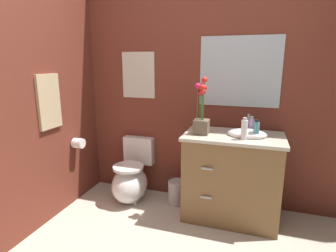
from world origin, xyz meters
TOP-DOWN VIEW (x-y plane):
  - wall_back at (0.20, 1.46)m, footprint 4.26×0.05m
  - wall_left at (-1.39, 0.43)m, footprint 0.05×4.02m
  - toilet at (-0.77, 1.16)m, footprint 0.38×0.59m
  - vanity_cabinet at (0.34, 1.14)m, footprint 0.94×0.56m
  - flower_vase at (0.03, 1.08)m, footprint 0.14×0.14m
  - soap_bottle at (0.54, 1.07)m, footprint 0.05×0.05m
  - lotion_bottle at (0.49, 1.21)m, footprint 0.05×0.05m
  - hand_wash_bottle at (0.44, 1.00)m, footprint 0.06×0.06m
  - trash_bin at (-0.25, 1.22)m, footprint 0.18×0.18m
  - wall_poster at (-0.77, 1.43)m, footprint 0.39×0.01m
  - wall_mirror at (0.34, 1.43)m, footprint 0.80×0.01m
  - hanging_towel at (-1.35, 0.65)m, footprint 0.03×0.28m
  - toilet_paper_roll at (-1.30, 0.97)m, footprint 0.11×0.11m

SIDE VIEW (x-z plane):
  - trash_bin at x=-0.25m, z-range 0.00..0.27m
  - toilet at x=-0.77m, z-range -0.10..0.59m
  - vanity_cabinet at x=0.34m, z-range -0.08..0.97m
  - toilet_paper_roll at x=-1.30m, z-range 0.62..0.74m
  - lotion_bottle at x=0.49m, z-range 0.86..1.04m
  - soap_bottle at x=0.54m, z-range 0.86..1.04m
  - hand_wash_bottle at x=0.44m, z-range 0.86..1.06m
  - flower_vase at x=0.03m, z-range 0.79..1.33m
  - hanging_towel at x=-1.35m, z-range 0.92..1.44m
  - wall_back at x=0.20m, z-range 0.00..2.50m
  - wall_left at x=-1.39m, z-range 0.00..2.50m
  - wall_poster at x=-0.77m, z-range 1.14..1.66m
  - wall_mirror at x=0.34m, z-range 1.10..1.80m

